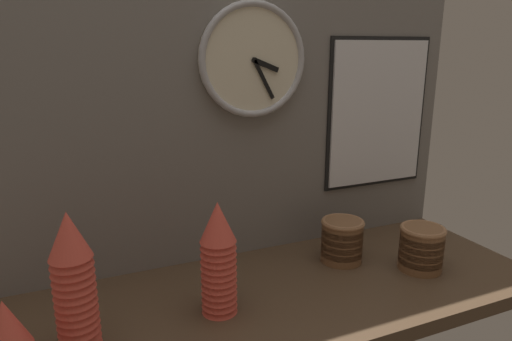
% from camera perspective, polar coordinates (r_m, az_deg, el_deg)
% --- Properties ---
extents(ground_plane, '(1.60, 0.56, 0.04)m').
position_cam_1_polar(ground_plane, '(1.26, 0.02, -15.99)').
color(ground_plane, '#4C3826').
extents(wall_tiled_back, '(1.60, 0.03, 1.05)m').
position_cam_1_polar(wall_tiled_back, '(1.32, -4.66, 10.60)').
color(wall_tiled_back, slate).
rests_on(wall_tiled_back, ground_plane).
extents(cup_stack_left, '(0.09, 0.09, 0.32)m').
position_cam_1_polar(cup_stack_left, '(1.03, -21.78, -13.11)').
color(cup_stack_left, '#DB4C3D').
rests_on(cup_stack_left, ground_plane).
extents(cup_stack_center, '(0.09, 0.09, 0.29)m').
position_cam_1_polar(cup_stack_center, '(1.11, -4.71, -10.89)').
color(cup_stack_center, '#DB4C3D').
rests_on(cup_stack_center, ground_plane).
extents(bowl_stack_far_right, '(0.13, 0.13, 0.13)m').
position_cam_1_polar(bowl_stack_far_right, '(1.42, 19.97, -8.97)').
color(bowl_stack_far_right, brown).
rests_on(bowl_stack_far_right, ground_plane).
extents(bowl_stack_right, '(0.13, 0.13, 0.13)m').
position_cam_1_polar(bowl_stack_right, '(1.41, 10.70, -8.46)').
color(bowl_stack_right, brown).
rests_on(bowl_stack_right, ground_plane).
extents(wall_clock, '(0.32, 0.03, 0.32)m').
position_cam_1_polar(wall_clock, '(1.33, -0.35, 13.64)').
color(wall_clock, beige).
extents(menu_board, '(0.39, 0.01, 0.50)m').
position_cam_1_polar(menu_board, '(1.59, 14.99, 6.89)').
color(menu_board, black).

